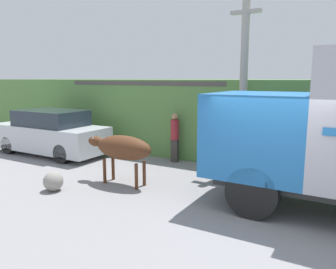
{
  "coord_description": "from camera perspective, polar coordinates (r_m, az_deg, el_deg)",
  "views": [
    {
      "loc": [
        1.36,
        -6.58,
        2.86
      ],
      "look_at": [
        -2.77,
        0.59,
        1.44
      ],
      "focal_mm": 35.0,
      "sensor_mm": 36.0,
      "label": 1
    }
  ],
  "objects": [
    {
      "name": "roadside_rock",
      "position": [
        9.01,
        -19.35,
        -7.68
      ],
      "size": [
        0.51,
        0.51,
        0.51
      ],
      "color": "gray",
      "rests_on": "ground_plane"
    },
    {
      "name": "parked_suv",
      "position": [
        13.21,
        -19.87,
        0.23
      ],
      "size": [
        4.7,
        1.75,
        1.69
      ],
      "rotation": [
        0.0,
        0.0,
        -0.02
      ],
      "color": "silver",
      "rests_on": "ground_plane"
    },
    {
      "name": "ground_plane",
      "position": [
        7.3,
        17.29,
        -13.81
      ],
      "size": [
        60.0,
        60.0,
        0.0
      ],
      "primitive_type": "plane",
      "color": "gray"
    },
    {
      "name": "hillside_embankment",
      "position": [
        13.65,
        24.08,
        2.77
      ],
      "size": [
        32.0,
        6.99,
        2.82
      ],
      "color": "#568442",
      "rests_on": "ground_plane"
    },
    {
      "name": "building_backdrop",
      "position": [
        13.38,
        -1.51,
        3.44
      ],
      "size": [
        6.63,
        2.7,
        2.77
      ],
      "color": "#99ADB7",
      "rests_on": "ground_plane"
    },
    {
      "name": "brown_cow",
      "position": [
        8.93,
        -7.99,
        -2.35
      ],
      "size": [
        2.1,
        0.66,
        1.35
      ],
      "rotation": [
        0.0,
        0.0,
        0.15
      ],
      "color": "#512D19",
      "rests_on": "ground_plane"
    },
    {
      "name": "pedestrian_on_hill",
      "position": [
        11.24,
        1.19,
        -0.03
      ],
      "size": [
        0.3,
        0.3,
        1.7
      ],
      "rotation": [
        0.0,
        0.0,
        3.2
      ],
      "color": "#38332D",
      "rests_on": "ground_plane"
    },
    {
      "name": "utility_pole",
      "position": [
        10.21,
        13.02,
        9.26
      ],
      "size": [
        0.9,
        0.23,
        5.42
      ],
      "color": "#9E998E",
      "rests_on": "ground_plane"
    }
  ]
}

